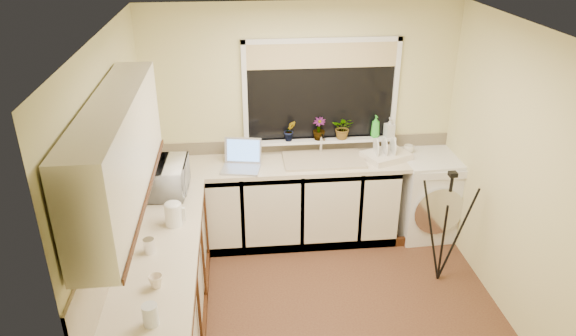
% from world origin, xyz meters
% --- Properties ---
extents(floor, '(3.20, 3.20, 0.00)m').
position_xyz_m(floor, '(0.00, 0.00, 0.00)').
color(floor, brown).
rests_on(floor, ground).
extents(ceiling, '(3.20, 3.20, 0.00)m').
position_xyz_m(ceiling, '(0.00, 0.00, 2.45)').
color(ceiling, white).
rests_on(ceiling, ground).
extents(wall_back, '(3.20, 0.00, 3.20)m').
position_xyz_m(wall_back, '(0.00, 1.50, 1.23)').
color(wall_back, beige).
rests_on(wall_back, ground).
extents(wall_front, '(3.20, 0.00, 3.20)m').
position_xyz_m(wall_front, '(0.00, -1.50, 1.23)').
color(wall_front, beige).
rests_on(wall_front, ground).
extents(wall_left, '(0.00, 3.00, 3.00)m').
position_xyz_m(wall_left, '(-1.60, 0.00, 1.23)').
color(wall_left, beige).
rests_on(wall_left, ground).
extents(wall_right, '(0.00, 3.00, 3.00)m').
position_xyz_m(wall_right, '(1.60, 0.00, 1.23)').
color(wall_right, beige).
rests_on(wall_right, ground).
extents(base_cabinet_back, '(2.55, 0.60, 0.86)m').
position_xyz_m(base_cabinet_back, '(-0.33, 1.20, 0.43)').
color(base_cabinet_back, silver).
rests_on(base_cabinet_back, floor).
extents(base_cabinet_left, '(0.54, 2.40, 0.86)m').
position_xyz_m(base_cabinet_left, '(-1.30, -0.30, 0.43)').
color(base_cabinet_left, silver).
rests_on(base_cabinet_left, floor).
extents(worktop_back, '(3.20, 0.60, 0.04)m').
position_xyz_m(worktop_back, '(0.00, 1.20, 0.88)').
color(worktop_back, beige).
rests_on(worktop_back, base_cabinet_back).
extents(worktop_left, '(0.60, 2.40, 0.04)m').
position_xyz_m(worktop_left, '(-1.30, -0.30, 0.88)').
color(worktop_left, beige).
rests_on(worktop_left, base_cabinet_left).
extents(upper_cabinet, '(0.28, 1.90, 0.70)m').
position_xyz_m(upper_cabinet, '(-1.44, -0.45, 1.80)').
color(upper_cabinet, silver).
rests_on(upper_cabinet, wall_left).
extents(splashback_left, '(0.02, 2.40, 0.45)m').
position_xyz_m(splashback_left, '(-1.59, -0.30, 1.12)').
color(splashback_left, beige).
rests_on(splashback_left, wall_left).
extents(splashback_back, '(3.20, 0.02, 0.14)m').
position_xyz_m(splashback_back, '(0.00, 1.49, 0.97)').
color(splashback_back, beige).
rests_on(splashback_back, wall_back).
extents(window_glass, '(1.50, 0.02, 1.00)m').
position_xyz_m(window_glass, '(0.20, 1.49, 1.55)').
color(window_glass, black).
rests_on(window_glass, wall_back).
extents(window_blind, '(1.50, 0.02, 0.25)m').
position_xyz_m(window_blind, '(0.20, 1.46, 1.92)').
color(window_blind, tan).
rests_on(window_blind, wall_back).
extents(windowsill, '(1.60, 0.14, 0.03)m').
position_xyz_m(windowsill, '(0.20, 1.43, 1.04)').
color(windowsill, white).
rests_on(windowsill, wall_back).
extents(sink, '(0.82, 0.46, 0.03)m').
position_xyz_m(sink, '(0.20, 1.20, 0.91)').
color(sink, tan).
rests_on(sink, worktop_back).
extents(faucet, '(0.03, 0.03, 0.24)m').
position_xyz_m(faucet, '(0.20, 1.38, 1.02)').
color(faucet, silver).
rests_on(faucet, worktop_back).
extents(washing_machine, '(0.67, 0.65, 0.90)m').
position_xyz_m(washing_machine, '(1.35, 1.19, 0.45)').
color(washing_machine, white).
rests_on(washing_machine, floor).
extents(laptop, '(0.43, 0.39, 0.27)m').
position_xyz_m(laptop, '(-0.63, 1.14, 0.97)').
color(laptop, '#A5A4AC').
rests_on(laptop, worktop_back).
extents(kettle, '(0.14, 0.14, 0.19)m').
position_xyz_m(kettle, '(-1.21, 0.10, 0.99)').
color(kettle, white).
rests_on(kettle, worktop_left).
extents(dish_rack, '(0.54, 0.48, 0.07)m').
position_xyz_m(dish_rack, '(0.85, 1.19, 0.93)').
color(dish_rack, silver).
rests_on(dish_rack, worktop_back).
extents(tripod, '(0.61, 0.61, 1.15)m').
position_xyz_m(tripod, '(1.20, 0.33, 0.57)').
color(tripod, black).
rests_on(tripod, floor).
extents(glass_jug, '(0.10, 0.10, 0.14)m').
position_xyz_m(glass_jug, '(-1.25, -1.07, 0.97)').
color(glass_jug, silver).
rests_on(glass_jug, worktop_left).
extents(steel_jar, '(0.08, 0.08, 0.12)m').
position_xyz_m(steel_jar, '(-1.36, -0.28, 0.96)').
color(steel_jar, silver).
rests_on(steel_jar, worktop_left).
extents(microwave, '(0.36, 0.52, 0.28)m').
position_xyz_m(microwave, '(-1.31, 0.69, 1.04)').
color(microwave, silver).
rests_on(microwave, worktop_left).
extents(plant_b, '(0.13, 0.11, 0.22)m').
position_xyz_m(plant_b, '(-0.13, 1.42, 1.16)').
color(plant_b, '#999999').
rests_on(plant_b, windowsill).
extents(plant_c, '(0.17, 0.17, 0.24)m').
position_xyz_m(plant_c, '(0.18, 1.42, 1.17)').
color(plant_c, '#999999').
rests_on(plant_c, windowsill).
extents(plant_d, '(0.27, 0.25, 0.25)m').
position_xyz_m(plant_d, '(0.44, 1.41, 1.17)').
color(plant_d, '#999999').
rests_on(plant_d, windowsill).
extents(soap_bottle_green, '(0.10, 0.10, 0.24)m').
position_xyz_m(soap_bottle_green, '(0.78, 1.43, 1.17)').
color(soap_bottle_green, green).
rests_on(soap_bottle_green, windowsill).
extents(soap_bottle_clear, '(0.11, 0.11, 0.21)m').
position_xyz_m(soap_bottle_clear, '(0.93, 1.42, 1.15)').
color(soap_bottle_clear, '#999999').
rests_on(soap_bottle_clear, windowsill).
extents(cup_back, '(0.13, 0.13, 0.09)m').
position_xyz_m(cup_back, '(1.12, 1.31, 0.94)').
color(cup_back, white).
rests_on(cup_back, worktop_back).
extents(cup_left, '(0.13, 0.13, 0.09)m').
position_xyz_m(cup_left, '(-1.26, -0.70, 0.95)').
color(cup_left, beige).
rests_on(cup_left, worktop_left).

